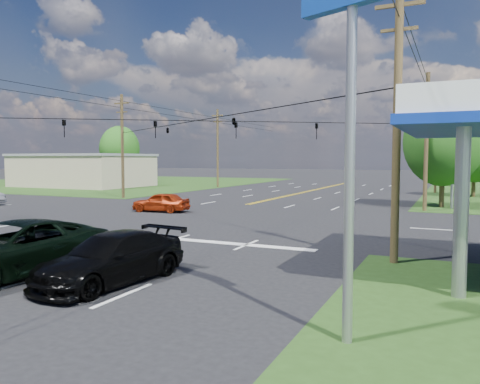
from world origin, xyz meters
The scene contains 19 objects.
ground centered at (0.00, 12.00, 0.00)m, with size 280.00×280.00×0.00m, color black.
grass_nw centered at (-35.00, 44.00, 0.00)m, with size 46.00×48.00×0.03m, color #203D13.
stop_bar centered at (5.00, 4.00, 0.00)m, with size 10.00×0.50×0.02m, color silver.
retail_nw centered at (-30.00, 34.00, 2.00)m, with size 16.00×11.00×4.00m, color #B8AA8A.
pole_se centered at (13.00, 3.00, 4.92)m, with size 1.60×0.28×9.50m.
pole_nw centered at (-13.00, 21.00, 4.92)m, with size 1.60×0.28×9.50m.
pole_ne centered at (13.00, 21.00, 4.92)m, with size 1.60×0.28×9.50m.
pole_left_far centered at (-13.00, 40.00, 5.17)m, with size 1.60×0.28×10.00m.
pole_right_far centered at (13.00, 40.00, 5.17)m, with size 1.60×0.28×10.00m.
span_wire_signals centered at (0.00, 12.00, 6.00)m, with size 26.00×18.00×1.13m.
power_lines centered at (0.00, 10.00, 8.60)m, with size 26.04×100.00×0.64m.
tree_right_a centered at (14.00, 24.00, 4.87)m, with size 5.70×5.70×8.18m.
tree_right_b centered at (16.50, 36.00, 4.22)m, with size 4.94×4.94×7.09m.
tree_far_l centered at (-32.00, 44.00, 5.19)m, with size 6.08×6.08×8.72m.
pickup_dkgreen centered at (2.58, -3.66, 0.84)m, with size 2.80×6.07×1.69m, color black.
suv_black centered at (5.84, -3.06, 0.72)m, with size 2.02×4.97×1.44m, color black.
sedan_red centered at (-3.39, 13.00, 0.67)m, with size 1.58×3.92×1.34m, color #9C280B.
polesign_se centered at (13.00, -4.72, 5.92)m, with size 2.15×1.06×7.57m.
polesign_ne centered at (14.69, 23.50, 5.61)m, with size 2.03×0.58×7.33m.
Camera 1 is at (14.81, -13.66, 3.58)m, focal length 35.00 mm.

